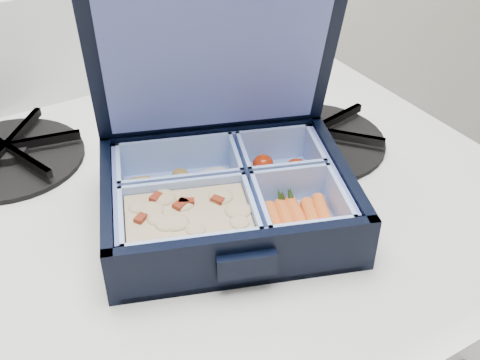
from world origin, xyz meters
TOP-DOWN VIEW (x-y plane):
  - bento_box at (0.58, 1.61)m, footprint 0.28×0.25m
  - burner_grate at (0.73, 1.68)m, footprint 0.19×0.19m
  - burner_grate_rear at (0.42, 1.82)m, footprint 0.19×0.19m
  - fork at (0.66, 1.72)m, footprint 0.14×0.14m

SIDE VIEW (x-z plane):
  - fork at x=0.66m, z-range 0.89..0.90m
  - burner_grate_rear at x=0.42m, z-range 0.89..0.91m
  - burner_grate at x=0.73m, z-range 0.89..0.91m
  - bento_box at x=0.58m, z-range 0.89..0.95m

